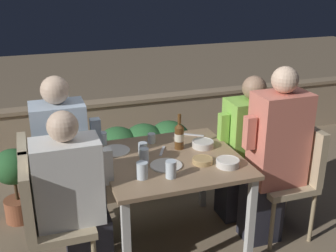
{
  "coord_description": "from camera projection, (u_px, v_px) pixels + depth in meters",
  "views": [
    {
      "loc": [
        -0.9,
        -2.58,
        2.01
      ],
      "look_at": [
        0.0,
        0.07,
        0.94
      ],
      "focal_mm": 45.0,
      "sensor_mm": 36.0,
      "label": 1
    }
  ],
  "objects": [
    {
      "name": "person_white_polo",
      "position": [
        75.0,
        200.0,
        2.69
      ],
      "size": [
        0.49,
        0.26,
        1.21
      ],
      "color": "#282833",
      "rests_on": "ground_plane"
    },
    {
      "name": "bowl_1",
      "position": [
        228.0,
        162.0,
        2.88
      ],
      "size": [
        0.16,
        0.16,
        0.05
      ],
      "color": "silver",
      "rests_on": "dining_table"
    },
    {
      "name": "chair_right_far",
      "position": [
        266.0,
        152.0,
        3.52
      ],
      "size": [
        0.42,
        0.41,
        0.9
      ],
      "color": "tan",
      "rests_on": "ground_plane"
    },
    {
      "name": "planter_hedge",
      "position": [
        145.0,
        154.0,
        3.94
      ],
      "size": [
        0.9,
        0.47,
        0.65
      ],
      "color": "brown",
      "rests_on": "ground_plane"
    },
    {
      "name": "plate_0",
      "position": [
        166.0,
        165.0,
        2.89
      ],
      "size": [
        0.22,
        0.22,
        0.01
      ],
      "color": "silver",
      "rests_on": "dining_table"
    },
    {
      "name": "parapet_wall",
      "position": [
        118.0,
        126.0,
        4.75
      ],
      "size": [
        9.0,
        0.18,
        0.62
      ],
      "color": "tan",
      "rests_on": "ground_plane"
    },
    {
      "name": "ground_plane",
      "position": [
        171.0,
        242.0,
        3.27
      ],
      "size": [
        16.0,
        16.0,
        0.0
      ],
      "primitive_type": "plane",
      "color": "#847056"
    },
    {
      "name": "potted_plant",
      "position": [
        14.0,
        178.0,
        3.42
      ],
      "size": [
        0.32,
        0.32,
        0.64
      ],
      "color": "#9E5638",
      "rests_on": "ground_plane"
    },
    {
      "name": "glass_cup_4",
      "position": [
        102.0,
        138.0,
        3.23
      ],
      "size": [
        0.07,
        0.07,
        0.1
      ],
      "color": "silver",
      "rests_on": "dining_table"
    },
    {
      "name": "person_blue_shirt",
      "position": [
        67.0,
        166.0,
        2.98
      ],
      "size": [
        0.47,
        0.26,
        1.34
      ],
      "color": "#282833",
      "rests_on": "ground_plane"
    },
    {
      "name": "fork_1",
      "position": [
        162.0,
        151.0,
        3.12
      ],
      "size": [
        0.09,
        0.16,
        0.01
      ],
      "color": "silver",
      "rests_on": "dining_table"
    },
    {
      "name": "glass_cup_2",
      "position": [
        142.0,
        170.0,
        2.71
      ],
      "size": [
        0.08,
        0.08,
        0.11
      ],
      "color": "silver",
      "rests_on": "dining_table"
    },
    {
      "name": "bowl_0",
      "position": [
        203.0,
        160.0,
        2.93
      ],
      "size": [
        0.14,
        0.14,
        0.04
      ],
      "color": "tan",
      "rests_on": "dining_table"
    },
    {
      "name": "chair_left_near",
      "position": [
        44.0,
        213.0,
        2.65
      ],
      "size": [
        0.42,
        0.41,
        0.9
      ],
      "color": "tan",
      "rests_on": "ground_plane"
    },
    {
      "name": "beer_bottle",
      "position": [
        179.0,
        136.0,
        3.13
      ],
      "size": [
        0.07,
        0.07,
        0.27
      ],
      "color": "brown",
      "rests_on": "dining_table"
    },
    {
      "name": "person_coral_top",
      "position": [
        274.0,
        156.0,
        3.11
      ],
      "size": [
        0.48,
        0.26,
        1.37
      ],
      "color": "#282833",
      "rests_on": "ground_plane"
    },
    {
      "name": "dining_table",
      "position": [
        171.0,
        169.0,
        3.05
      ],
      "size": [
        0.98,
        0.92,
        0.72
      ],
      "color": "#937556",
      "rests_on": "ground_plane"
    },
    {
      "name": "person_green_blouse",
      "position": [
        246.0,
        148.0,
        3.44
      ],
      "size": [
        0.49,
        0.26,
        1.22
      ],
      "color": "#282833",
      "rests_on": "ground_plane"
    },
    {
      "name": "chair_left_far",
      "position": [
        41.0,
        187.0,
        2.97
      ],
      "size": [
        0.42,
        0.41,
        0.9
      ],
      "color": "tan",
      "rests_on": "ground_plane"
    },
    {
      "name": "chair_right_near",
      "position": [
        294.0,
        170.0,
        3.22
      ],
      "size": [
        0.42,
        0.41,
        0.9
      ],
      "color": "tan",
      "rests_on": "ground_plane"
    },
    {
      "name": "glass_cup_3",
      "position": [
        143.0,
        149.0,
        3.03
      ],
      "size": [
        0.07,
        0.07,
        0.1
      ],
      "color": "silver",
      "rests_on": "dining_table"
    },
    {
      "name": "glass_cup_5",
      "position": [
        171.0,
        169.0,
        2.72
      ],
      "size": [
        0.07,
        0.07,
        0.12
      ],
      "color": "silver",
      "rests_on": "dining_table"
    },
    {
      "name": "glass_cup_0",
      "position": [
        152.0,
        138.0,
        3.26
      ],
      "size": [
        0.06,
        0.06,
        0.08
      ],
      "color": "silver",
      "rests_on": "dining_table"
    },
    {
      "name": "plate_1",
      "position": [
        115.0,
        151.0,
        3.12
      ],
      "size": [
        0.22,
        0.22,
        0.01
      ],
      "color": "silver",
      "rests_on": "dining_table"
    },
    {
      "name": "fork_0",
      "position": [
        194.0,
        135.0,
        3.41
      ],
      "size": [
        0.15,
        0.11,
        0.01
      ],
      "color": "silver",
      "rests_on": "dining_table"
    },
    {
      "name": "bowl_2",
      "position": [
        203.0,
        144.0,
        3.19
      ],
      "size": [
        0.17,
        0.17,
        0.05
      ],
      "color": "beige",
      "rests_on": "dining_table"
    },
    {
      "name": "glass_cup_1",
      "position": [
        144.0,
        156.0,
        2.92
      ],
      "size": [
        0.07,
        0.07,
        0.11
      ],
      "color": "silver",
      "rests_on": "dining_table"
    }
  ]
}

